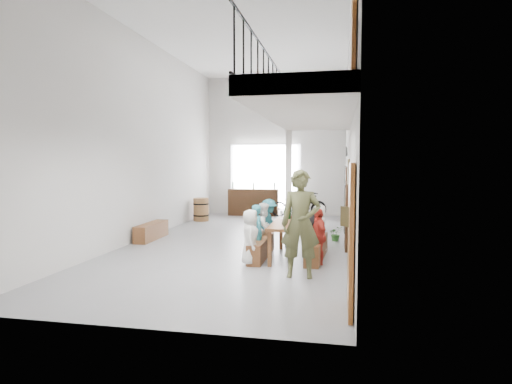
% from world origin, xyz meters
% --- Properties ---
extents(floor, '(12.00, 12.00, 0.00)m').
position_xyz_m(floor, '(0.00, 0.00, 0.00)').
color(floor, slate).
rests_on(floor, ground).
extents(room_walls, '(12.00, 12.00, 12.00)m').
position_xyz_m(room_walls, '(0.00, 0.00, 3.55)').
color(room_walls, silver).
rests_on(room_walls, ground).
extents(gateway_portal, '(2.80, 0.08, 2.80)m').
position_xyz_m(gateway_portal, '(-0.40, 5.94, 1.40)').
color(gateway_portal, white).
rests_on(gateway_portal, ground).
extents(right_wall_decor, '(0.07, 8.28, 5.07)m').
position_xyz_m(right_wall_decor, '(2.70, -1.87, 1.74)').
color(right_wall_decor, '#A06429').
rests_on(right_wall_decor, ground).
extents(balcony, '(1.52, 5.62, 4.00)m').
position_xyz_m(balcony, '(1.98, -3.13, 2.96)').
color(balcony, silver).
rests_on(balcony, ground).
extents(tasting_table, '(0.86, 2.09, 0.79)m').
position_xyz_m(tasting_table, '(1.52, -1.61, 0.71)').
color(tasting_table, brown).
rests_on(tasting_table, ground).
extents(bench_inner, '(0.30, 1.86, 0.43)m').
position_xyz_m(bench_inner, '(0.84, -1.68, 0.21)').
color(bench_inner, brown).
rests_on(bench_inner, ground).
extents(bench_wall, '(0.37, 1.92, 0.44)m').
position_xyz_m(bench_wall, '(2.09, -1.59, 0.22)').
color(bench_wall, brown).
rests_on(bench_wall, ground).
extents(tableware, '(0.70, 1.35, 0.35)m').
position_xyz_m(tableware, '(1.53, -1.40, 0.93)').
color(tableware, black).
rests_on(tableware, tasting_table).
extents(side_bench, '(0.38, 1.60, 0.45)m').
position_xyz_m(side_bench, '(-2.50, -0.09, 0.22)').
color(side_bench, brown).
rests_on(side_bench, ground).
extents(oak_barrel, '(0.56, 0.56, 0.82)m').
position_xyz_m(oak_barrel, '(-2.34, 3.69, 0.41)').
color(oak_barrel, olive).
rests_on(oak_barrel, ground).
extents(serving_counter, '(2.01, 0.71, 1.04)m').
position_xyz_m(serving_counter, '(-0.82, 5.65, 0.52)').
color(serving_counter, '#331B0D').
rests_on(serving_counter, ground).
extents(counter_bottles, '(1.73, 0.15, 0.28)m').
position_xyz_m(counter_bottles, '(-0.82, 5.67, 1.18)').
color(counter_bottles, black).
rests_on(counter_bottles, serving_counter).
extents(guest_left_a, '(0.46, 0.62, 1.15)m').
position_xyz_m(guest_left_a, '(0.76, -2.45, 0.57)').
color(guest_left_a, white).
rests_on(guest_left_a, ground).
extents(guest_left_b, '(0.42, 0.51, 1.19)m').
position_xyz_m(guest_left_b, '(0.79, -1.84, 0.59)').
color(guest_left_b, teal).
rests_on(guest_left_b, ground).
extents(guest_left_c, '(0.50, 0.62, 1.17)m').
position_xyz_m(guest_left_c, '(0.83, -1.21, 0.59)').
color(guest_left_c, white).
rests_on(guest_left_c, ground).
extents(guest_left_d, '(0.67, 0.88, 1.21)m').
position_xyz_m(guest_left_d, '(0.84, -0.65, 0.60)').
color(guest_left_d, teal).
rests_on(guest_left_d, ground).
extents(guest_right_a, '(0.53, 0.74, 1.16)m').
position_xyz_m(guest_right_a, '(2.12, -2.10, 0.58)').
color(guest_right_a, '#AD281D').
rests_on(guest_right_a, ground).
extents(guest_right_b, '(0.53, 0.99, 1.02)m').
position_xyz_m(guest_right_b, '(2.02, -1.53, 0.51)').
color(guest_right_b, black).
rests_on(guest_right_b, ground).
extents(guest_right_c, '(0.51, 0.63, 1.12)m').
position_xyz_m(guest_right_c, '(2.08, -0.88, 0.56)').
color(guest_right_c, white).
rests_on(guest_right_c, ground).
extents(host_standing, '(0.74, 0.51, 1.98)m').
position_xyz_m(host_standing, '(1.85, -3.16, 0.99)').
color(host_standing, '#464728').
rests_on(host_standing, ground).
extents(potted_plant, '(0.45, 0.43, 0.40)m').
position_xyz_m(potted_plant, '(2.45, 0.62, 0.20)').
color(potted_plant, '#1C4A17').
rests_on(potted_plant, ground).
extents(bicycle_near, '(1.85, 1.06, 0.92)m').
position_xyz_m(bicycle_near, '(0.79, 5.56, 0.46)').
color(bicycle_near, black).
rests_on(bicycle_near, ground).
extents(bicycle_far, '(1.72, 1.26, 1.02)m').
position_xyz_m(bicycle_far, '(1.31, 4.98, 0.51)').
color(bicycle_far, black).
rests_on(bicycle_far, ground).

